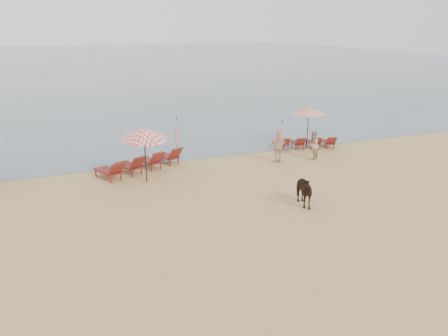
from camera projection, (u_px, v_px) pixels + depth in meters
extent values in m
plane|color=tan|center=(276.00, 240.00, 15.25)|extent=(120.00, 120.00, 0.00)
cube|color=#51606B|center=(86.00, 62.00, 85.95)|extent=(160.00, 140.00, 0.06)
cube|color=maroon|center=(108.00, 171.00, 21.17)|extent=(1.26, 1.67, 0.09)
cube|color=maroon|center=(116.00, 169.00, 20.53)|extent=(0.84, 0.74, 0.66)
cube|color=maroon|center=(129.00, 166.00, 21.97)|extent=(1.26, 1.67, 0.09)
cube|color=maroon|center=(138.00, 163.00, 21.34)|extent=(0.84, 0.74, 0.66)
cube|color=maroon|center=(148.00, 161.00, 22.78)|extent=(1.26, 1.67, 0.09)
cube|color=maroon|center=(157.00, 158.00, 22.14)|extent=(0.84, 0.74, 0.66)
cube|color=maroon|center=(166.00, 156.00, 23.58)|extent=(1.26, 1.67, 0.09)
cube|color=maroon|center=(175.00, 153.00, 22.94)|extent=(0.84, 0.74, 0.66)
cube|color=maroon|center=(282.00, 143.00, 26.34)|extent=(0.85, 1.30, 0.07)
cube|color=maroon|center=(285.00, 142.00, 25.66)|extent=(0.64, 0.52, 0.53)
cube|color=maroon|center=(297.00, 143.00, 26.44)|extent=(0.85, 1.30, 0.07)
cube|color=maroon|center=(301.00, 142.00, 25.76)|extent=(0.64, 0.52, 0.53)
cube|color=maroon|center=(313.00, 142.00, 26.54)|extent=(0.85, 1.30, 0.07)
cube|color=maroon|center=(316.00, 141.00, 25.86)|extent=(0.64, 0.52, 0.53)
cube|color=maroon|center=(327.00, 142.00, 26.65)|extent=(0.85, 1.30, 0.07)
cube|color=maroon|center=(331.00, 141.00, 25.96)|extent=(0.64, 0.52, 0.53)
cylinder|color=black|center=(145.00, 158.00, 20.40)|extent=(0.06, 0.06, 2.45)
cone|color=red|center=(144.00, 133.00, 20.03)|extent=(2.17, 2.21, 0.74)
sphere|color=black|center=(144.00, 128.00, 19.96)|extent=(0.09, 0.09, 0.09)
cylinder|color=black|center=(308.00, 128.00, 26.56)|extent=(0.05, 0.05, 2.26)
cone|color=red|center=(309.00, 110.00, 26.21)|extent=(2.01, 2.01, 0.45)
sphere|color=black|center=(309.00, 107.00, 26.15)|extent=(0.08, 0.08, 0.08)
cylinder|color=black|center=(177.00, 134.00, 25.35)|extent=(0.05, 0.05, 2.12)
cone|color=red|center=(177.00, 130.00, 25.27)|extent=(0.26, 0.26, 1.59)
cylinder|color=black|center=(282.00, 137.00, 25.14)|extent=(0.04, 0.04, 1.97)
cone|color=red|center=(282.00, 133.00, 25.06)|extent=(0.24, 0.24, 1.48)
imported|color=black|center=(301.00, 190.00, 17.95)|extent=(0.95, 1.69, 1.35)
imported|color=tan|center=(313.00, 145.00, 24.01)|extent=(1.00, 0.97, 1.62)
imported|color=#DBA488|center=(278.00, 147.00, 23.44)|extent=(1.05, 0.47, 1.77)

